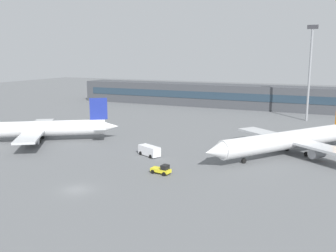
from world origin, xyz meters
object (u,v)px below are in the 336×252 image
Objects in this scene: airplane_mid at (290,140)px; floodlight_tower_west at (310,67)px; airplane_near at (31,129)px; baggage_tug_yellow at (162,170)px; service_van_white at (149,151)px.

floodlight_tower_west is (-0.11, 45.89, 13.68)m from airplane_mid.
airplane_near is 40.59m from baggage_tug_yellow.
airplane_mid reaches higher than service_van_white.
baggage_tug_yellow is (39.41, -9.40, -2.36)m from airplane_near.
service_van_white is at bearing -114.12° from floodlight_tower_west.
baggage_tug_yellow is 12.43m from service_van_white.
service_van_white is at bearing 0.83° from airplane_near.
airplane_near is at bearing -179.17° from service_van_white.
baggage_tug_yellow is 72.71m from floodlight_tower_west.
baggage_tug_yellow is at bearing -52.56° from service_van_white.
baggage_tug_yellow is (-18.76, -22.51, -2.45)m from airplane_mid.
airplane_mid is 9.69× the size of baggage_tug_yellow.
service_van_white reaches higher than baggage_tug_yellow.
airplane_mid is 47.89m from floodlight_tower_west.
baggage_tug_yellow is at bearing -105.26° from floodlight_tower_west.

